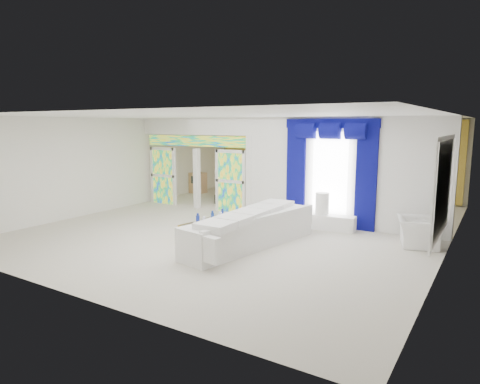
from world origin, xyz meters
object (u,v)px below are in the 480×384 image
Objects in this scene: grand_piano at (252,184)px; armchair at (417,232)px; white_sofa at (251,231)px; console_table at (332,223)px; coffee_table at (211,228)px.

armchair is at bearing -40.43° from grand_piano.
grand_piano is at bearing 130.70° from white_sofa.
console_table is at bearing 77.20° from white_sofa.
console_table is at bearing -48.16° from grand_piano.
white_sofa reaches higher than coffee_table.
coffee_table is (-1.35, 0.30, -0.17)m from white_sofa.
white_sofa is 3.87m from armchair.
grand_piano reaches higher than console_table.
white_sofa is 1.39m from coffee_table.
armchair is at bearing 21.52° from coffee_table.
grand_piano reaches higher than coffee_table.
armchair is at bearing -9.43° from console_table.
coffee_table is at bearing 178.11° from white_sofa.
coffee_table is 5.82m from grand_piano.
grand_piano is at bearing 45.63° from armchair.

